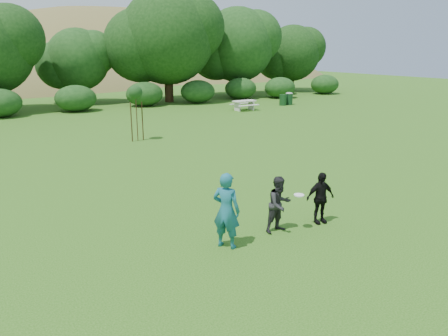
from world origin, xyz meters
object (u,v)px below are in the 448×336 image
Objects in this scene: sapling at (135,94)px; picnic_table at (244,104)px; player_teal at (226,211)px; trash_can_lidded at (289,98)px; player_grey at (279,204)px; trash_can_near at (283,100)px; player_black at (320,198)px.

sapling is 1.58× the size of picnic_table.
player_teal is 1.78× the size of trash_can_lidded.
picnic_table is (12.46, 19.45, -0.23)m from player_grey.
sapling is (-15.74, -7.24, 1.97)m from trash_can_near.
player_grey is 26.89m from trash_can_lidded.
player_grey is 1.04× the size of player_black.
player_teal is at bearing 179.25° from player_grey.
player_teal is 24.08m from picnic_table.
trash_can_lidded is (19.33, 20.33, -0.39)m from player_teal.
sapling is 18.10m from trash_can_lidded.
trash_can_near is 17.44m from sapling.
sapling is (2.87, 13.02, 1.48)m from player_teal.
player_grey is 23.10m from picnic_table.
picnic_table is at bearing 29.91° from sapling.
picnic_table is 1.71× the size of trash_can_lidded.
player_grey is at bearing -122.65° from picnic_table.
trash_can_near is (16.95, 20.21, -0.30)m from player_grey.
trash_can_near is at bearing 63.64° from player_black.
player_grey is 1.43× the size of trash_can_lidded.
trash_can_near is 0.32× the size of sapling.
player_black reaches higher than trash_can_lidded.
player_teal is 28.05m from trash_can_lidded.
player_black is 26.15m from trash_can_lidded.
trash_can_lidded is (0.71, 0.06, 0.09)m from trash_can_near.
player_grey reaches higher than player_black.
sapling is at bearing 82.28° from player_grey.
trash_can_lidded is (5.21, 0.83, 0.02)m from picnic_table.
sapling reaches higher than player_grey.
player_black is at bearing -127.53° from trash_can_near.
player_black is 0.80× the size of picnic_table.
picnic_table is (-4.49, -0.77, 0.07)m from trash_can_near.
picnic_table is at bearing -170.91° from trash_can_lidded.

